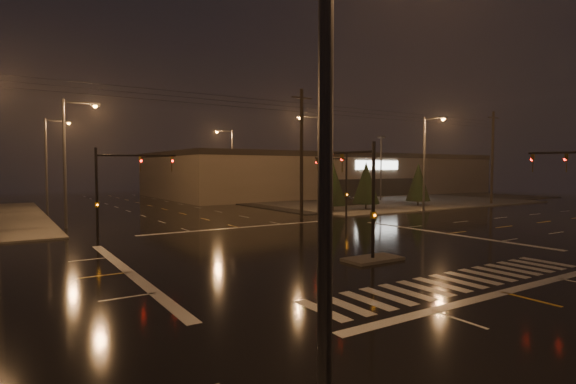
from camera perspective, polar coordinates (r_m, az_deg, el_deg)
name	(u,v)px	position (r m, az deg, el deg)	size (l,w,h in m)	color
ground	(325,249)	(26.34, 4.66, -7.18)	(140.00, 140.00, 0.00)	black
sidewalk_ne	(362,199)	(68.37, 9.33, -0.89)	(36.00, 36.00, 0.12)	#4E4B45
median_island	(373,259)	(23.34, 10.71, -8.36)	(3.00, 1.60, 0.15)	#4E4B45
crosswalk	(458,281)	(20.12, 20.73, -10.55)	(15.00, 2.60, 0.01)	beige
stop_bar_near	(503,292)	(19.04, 25.67, -11.42)	(16.00, 0.50, 0.01)	beige
stop_bar_far	(239,228)	(35.60, -6.20, -4.51)	(16.00, 0.50, 0.01)	beige
parking_lot	(395,199)	(70.43, 13.45, -0.84)	(50.00, 24.00, 0.08)	black
retail_building	(324,173)	(83.73, 4.55, 2.44)	(60.20, 28.30, 7.20)	#766A54
signal_mast_median	(361,186)	(23.59, 9.24, 0.78)	(0.25, 4.59, 6.00)	black
signal_mast_ne	(340,178)	(39.79, 6.67, 1.74)	(4.84, 1.86, 6.00)	black
signal_mast_nw	(114,182)	(31.36, -21.23, 1.23)	(4.84, 1.86, 6.00)	black
streetlight_0	(341,96)	(7.32, 6.81, 12.04)	(2.77, 0.32, 10.00)	#38383A
streetlight_1	(69,154)	(38.86, -26.07, 4.40)	(2.77, 0.32, 10.00)	#38383A
streetlight_2	(49,158)	(54.78, -28.05, 3.85)	(2.77, 0.32, 10.00)	#38383A
streetlight_3	(316,157)	(45.46, 3.61, 4.45)	(2.77, 0.32, 10.00)	#38383A
streetlight_4	(230,160)	(62.68, -7.33, 4.03)	(2.77, 0.32, 10.00)	#38383A
streetlight_6	(427,158)	(49.37, 17.19, 4.20)	(0.32, 2.77, 10.00)	#38383A
utility_pole_1	(302,153)	(41.99, 1.73, 5.02)	(2.20, 0.32, 12.00)	black
utility_pole_2	(492,157)	(63.96, 24.52, 4.06)	(2.20, 0.32, 12.00)	black
conifer_0	(333,184)	(48.26, 5.72, 1.07)	(3.00, 3.00, 5.38)	black
conifer_1	(366,183)	(51.13, 9.87, 1.18)	(3.03, 3.03, 5.43)	black
conifer_2	(418,182)	(57.05, 16.21, 1.23)	(2.95, 2.95, 5.31)	black
car_parked	(341,199)	(57.26, 6.70, -0.83)	(2.00, 4.98, 1.70)	black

